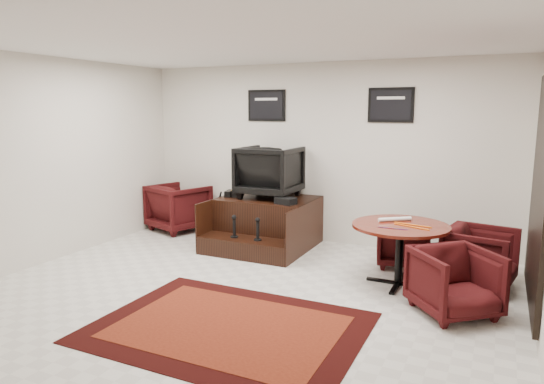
{
  "coord_description": "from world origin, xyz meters",
  "views": [
    {
      "loc": [
        2.59,
        -4.69,
        2.09
      ],
      "look_at": [
        -0.05,
        0.9,
        1.03
      ],
      "focal_mm": 32.0,
      "sensor_mm": 36.0,
      "label": 1
    }
  ],
  "objects_px": {
    "table_chair_back": "(402,241)",
    "shine_podium": "(266,224)",
    "shine_chair": "(270,169)",
    "table_chair_corner": "(455,279)",
    "table_chair_window": "(480,254)",
    "meeting_table": "(400,232)",
    "armchair_side": "(179,205)"
  },
  "relations": [
    {
      "from": "table_chair_back",
      "to": "table_chair_corner",
      "type": "height_order",
      "value": "table_chair_corner"
    },
    {
      "from": "table_chair_window",
      "to": "table_chair_corner",
      "type": "bearing_deg",
      "value": 179.68
    },
    {
      "from": "shine_podium",
      "to": "shine_chair",
      "type": "relative_size",
      "value": 1.67
    },
    {
      "from": "armchair_side",
      "to": "shine_chair",
      "type": "bearing_deg",
      "value": -163.98
    },
    {
      "from": "table_chair_back",
      "to": "table_chair_window",
      "type": "distance_m",
      "value": 1.06
    },
    {
      "from": "shine_chair",
      "to": "table_chair_window",
      "type": "bearing_deg",
      "value": 168.41
    },
    {
      "from": "shine_podium",
      "to": "armchair_side",
      "type": "bearing_deg",
      "value": 172.21
    },
    {
      "from": "meeting_table",
      "to": "table_chair_corner",
      "type": "distance_m",
      "value": 0.96
    },
    {
      "from": "table_chair_back",
      "to": "shine_podium",
      "type": "bearing_deg",
      "value": -15.76
    },
    {
      "from": "shine_chair",
      "to": "table_chair_back",
      "type": "relative_size",
      "value": 1.31
    },
    {
      "from": "table_chair_corner",
      "to": "armchair_side",
      "type": "bearing_deg",
      "value": 120.03
    },
    {
      "from": "armchair_side",
      "to": "table_chair_back",
      "type": "height_order",
      "value": "armchair_side"
    },
    {
      "from": "table_chair_corner",
      "to": "shine_chair",
      "type": "bearing_deg",
      "value": 110.8
    },
    {
      "from": "table_chair_back",
      "to": "table_chair_window",
      "type": "xyz_separation_m",
      "value": [
        0.98,
        -0.38,
        0.05
      ]
    },
    {
      "from": "armchair_side",
      "to": "meeting_table",
      "type": "height_order",
      "value": "armchair_side"
    },
    {
      "from": "armchair_side",
      "to": "table_chair_window",
      "type": "distance_m",
      "value": 4.93
    },
    {
      "from": "table_chair_corner",
      "to": "meeting_table",
      "type": "bearing_deg",
      "value": 97.44
    },
    {
      "from": "armchair_side",
      "to": "table_chair_window",
      "type": "xyz_separation_m",
      "value": [
        4.88,
        -0.7,
        -0.06
      ]
    },
    {
      "from": "shine_chair",
      "to": "table_chair_corner",
      "type": "xyz_separation_m",
      "value": [
        2.87,
        -1.62,
        -0.8
      ]
    },
    {
      "from": "table_chair_window",
      "to": "table_chair_corner",
      "type": "xyz_separation_m",
      "value": [
        -0.2,
        -1.01,
        -0.01
      ]
    },
    {
      "from": "shine_chair",
      "to": "armchair_side",
      "type": "xyz_separation_m",
      "value": [
        -1.81,
        0.1,
        -0.74
      ]
    },
    {
      "from": "shine_podium",
      "to": "meeting_table",
      "type": "relative_size",
      "value": 1.3
    },
    {
      "from": "armchair_side",
      "to": "table_chair_back",
      "type": "bearing_deg",
      "value": -165.55
    },
    {
      "from": "meeting_table",
      "to": "table_chair_back",
      "type": "relative_size",
      "value": 1.69
    },
    {
      "from": "armchair_side",
      "to": "table_chair_corner",
      "type": "bearing_deg",
      "value": 179.04
    },
    {
      "from": "shine_podium",
      "to": "table_chair_back",
      "type": "distance_m",
      "value": 2.09
    },
    {
      "from": "table_chair_back",
      "to": "table_chair_window",
      "type": "relative_size",
      "value": 0.87
    },
    {
      "from": "meeting_table",
      "to": "table_chair_corner",
      "type": "bearing_deg",
      "value": -42.74
    },
    {
      "from": "meeting_table",
      "to": "table_chair_corner",
      "type": "height_order",
      "value": "table_chair_corner"
    },
    {
      "from": "table_chair_back",
      "to": "table_chair_corner",
      "type": "distance_m",
      "value": 1.6
    },
    {
      "from": "meeting_table",
      "to": "table_chair_window",
      "type": "height_order",
      "value": "table_chair_window"
    },
    {
      "from": "shine_podium",
      "to": "armchair_side",
      "type": "relative_size",
      "value": 1.66
    }
  ]
}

